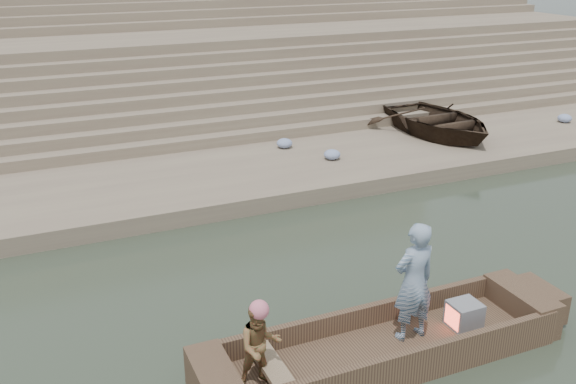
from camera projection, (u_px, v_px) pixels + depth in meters
ground at (513, 335)px, 9.90m from camera, size 120.00×120.00×0.00m
lower_landing at (301, 168)px, 16.66m from camera, size 32.00×4.00×0.40m
mid_landing at (214, 73)px, 22.63m from camera, size 32.00×3.00×2.80m
upper_landing at (166, 19)px, 28.17m from camera, size 32.00×3.00×5.20m
ghat_steps at (200, 55)px, 23.93m from camera, size 32.00×11.00×5.20m
main_rowboat at (383, 354)px, 9.27m from camera, size 5.00×1.30×0.22m
rowboat_trim at (396, 339)px, 9.27m from camera, size 6.04×2.63×1.88m
standing_man at (414, 282)px, 9.15m from camera, size 0.70×0.48×1.86m
rowing_man at (260, 346)px, 8.24m from camera, size 0.63×0.51×1.21m
television at (464, 315)px, 9.68m from camera, size 0.46×0.42×0.40m
beached_rowboat at (436, 119)px, 18.81m from camera, size 3.31×4.48×0.90m
cloth_bundles at (464, 131)px, 18.77m from camera, size 11.36×2.93×0.26m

